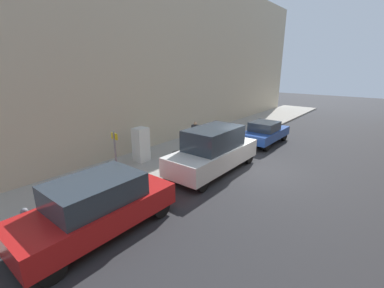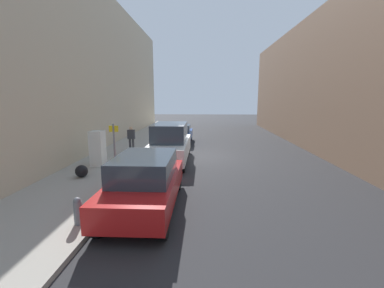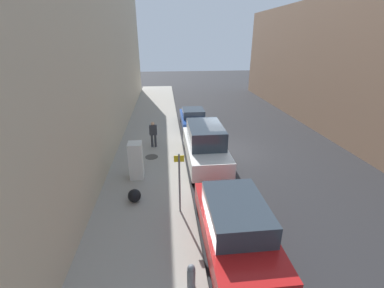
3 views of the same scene
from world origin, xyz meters
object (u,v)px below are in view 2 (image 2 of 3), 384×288
Objects in this scene: discarded_refrigerator at (98,148)px; trash_bag at (81,171)px; parked_suv_red at (145,182)px; parked_hatchback_blue at (180,134)px; street_sign_post at (115,151)px; fire_hydrant at (78,211)px; pedestrian_walking_far at (131,137)px; parked_van_white at (170,143)px.

trash_bag is at bearing -87.94° from discarded_refrigerator.
parked_hatchback_blue is at bearing 90.00° from parked_suv_red.
fire_hydrant is (0.09, -3.26, -0.96)m from street_sign_post.
pedestrian_walking_far reaches higher than fire_hydrant.
parked_suv_red is at bearing -49.37° from street_sign_post.
parked_hatchback_blue is at bearing 70.08° from trash_bag.
pedestrian_walking_far reaches higher than parked_hatchback_blue.
parked_van_white reaches higher than parked_suv_red.
parked_suv_red is at bearing 42.79° from fire_hydrant.
trash_bag is at bearing -11.27° from pedestrian_walking_far.
parked_van_white is (0.00, 6.07, 0.16)m from parked_suv_red.
discarded_refrigerator is 2.30× the size of fire_hydrant.
parked_van_white is at bearing 45.21° from trash_bag.
trash_bag is 9.92m from parked_hatchback_blue.
parked_hatchback_blue is at bearing 81.04° from street_sign_post.
trash_bag is at bearing 141.64° from parked_suv_red.
pedestrian_walking_far is at bearing 97.46° from fire_hydrant.
fire_hydrant is 0.16× the size of parked_suv_red.
pedestrian_walking_far is at bearing 83.83° from trash_bag.
fire_hydrant is at bearing -101.42° from parked_van_white.
parked_suv_red is at bearing -38.36° from trash_bag.
parked_van_white is at bearing 90.00° from parked_suv_red.
parked_hatchback_blue is (3.38, 9.32, 0.35)m from trash_bag.
discarded_refrigerator is at bearing 126.65° from parked_suv_red.
parked_van_white is at bearing 78.58° from fire_hydrant.
trash_bag is 0.10× the size of parked_van_white.
street_sign_post reaches higher than discarded_refrigerator.
parked_suv_red reaches higher than trash_bag.
parked_hatchback_blue is at bearing 83.57° from fire_hydrant.
discarded_refrigerator reaches higher than pedestrian_walking_far.
parked_suv_red reaches higher than parked_hatchback_blue.
fire_hydrant is 1.44× the size of trash_bag.
discarded_refrigerator is 0.73× the size of street_sign_post.
parked_hatchback_blue is (3.45, 7.36, -0.26)m from discarded_refrigerator.
trash_bag is 5.65m from pedestrian_walking_far.
street_sign_post is 0.46× the size of parked_van_white.
parked_suv_red is at bearing 13.48° from pedestrian_walking_far.
pedestrian_walking_far reaches higher than trash_bag.
street_sign_post is at bearing 130.63° from parked_suv_red.
fire_hydrant is 13.48m from parked_hatchback_blue.
discarded_refrigerator is at bearing 123.72° from street_sign_post.
parked_suv_red is (1.60, -1.86, -0.60)m from street_sign_post.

